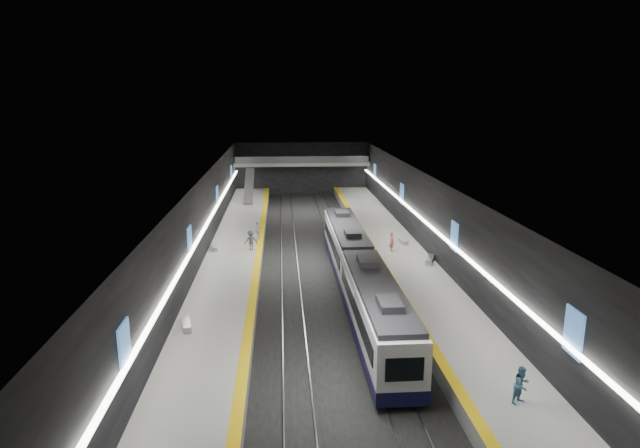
{
  "coord_description": "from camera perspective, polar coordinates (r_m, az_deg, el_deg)",
  "views": [
    {
      "loc": [
        -3.16,
        -46.39,
        14.94
      ],
      "look_at": [
        0.72,
        6.19,
        2.2
      ],
      "focal_mm": 30.0,
      "sensor_mm": 36.0,
      "label": 1
    }
  ],
  "objects": [
    {
      "name": "passenger_right_a",
      "position": [
        49.26,
        7.67,
        -1.9
      ],
      "size": [
        0.52,
        0.71,
        1.78
      ],
      "primitive_type": "imported",
      "rotation": [
        0.0,
        0.0,
        1.72
      ],
      "color": "#D5564F",
      "rests_on": "platform_right"
    },
    {
      "name": "train",
      "position": [
        40.01,
        4.15,
        -5.02
      ],
      "size": [
        2.69,
        30.04,
        3.6
      ],
      "color": "#0F0E35",
      "rests_on": "ground"
    },
    {
      "name": "escalator",
      "position": [
        73.51,
        -7.57,
        4.04
      ],
      "size": [
        1.2,
        7.5,
        3.92
      ],
      "primitive_type": "cube",
      "rotation": [
        0.44,
        0.0,
        0.0
      ],
      "color": "#99999E",
      "rests_on": "platform_left"
    },
    {
      "name": "passenger_left_a",
      "position": [
        53.04,
        -6.66,
        -0.71
      ],
      "size": [
        0.85,
        1.17,
        1.85
      ],
      "primitive_type": "imported",
      "rotation": [
        0.0,
        0.0,
        -1.99
      ],
      "color": "beige",
      "rests_on": "platform_left"
    },
    {
      "name": "tile_surface_left",
      "position": [
        48.63,
        -9.18,
        -3.24
      ],
      "size": [
        5.0,
        70.0,
        0.02
      ],
      "primitive_type": "cube",
      "color": "#9A9A95",
      "rests_on": "platform_left"
    },
    {
      "name": "passenger_right_b",
      "position": [
        27.35,
        20.72,
        -15.79
      ],
      "size": [
        1.12,
        1.04,
        1.84
      ],
      "primitive_type": "imported",
      "rotation": [
        0.0,
        0.0,
        0.49
      ],
      "color": "teal",
      "rests_on": "platform_right"
    },
    {
      "name": "platform_left",
      "position": [
        48.78,
        -9.15,
        -3.81
      ],
      "size": [
        5.0,
        70.0,
        1.0
      ],
      "primitive_type": "cube",
      "color": "slate",
      "rests_on": "ground"
    },
    {
      "name": "bench_right_far",
      "position": [
        52.19,
        8.88,
        -1.85
      ],
      "size": [
        0.68,
        1.64,
        0.39
      ],
      "primitive_type": "cube",
      "rotation": [
        0.0,
        0.0,
        0.15
      ],
      "color": "#99999E",
      "rests_on": "platform_right"
    },
    {
      "name": "rails",
      "position": [
        48.82,
        -0.31,
        -4.16
      ],
      "size": [
        6.52,
        70.0,
        0.12
      ],
      "color": "gray",
      "rests_on": "ground"
    },
    {
      "name": "bench_left_far",
      "position": [
        50.53,
        -11.23,
        -2.47
      ],
      "size": [
        0.77,
        1.66,
        0.39
      ],
      "primitive_type": "cube",
      "rotation": [
        0.0,
        0.0,
        0.21
      ],
      "color": "#99999E",
      "rests_on": "platform_left"
    },
    {
      "name": "cove_light_left",
      "position": [
        48.17,
        -12.03,
        -0.09
      ],
      "size": [
        0.25,
        68.6,
        0.12
      ],
      "primitive_type": "cube",
      "color": "white",
      "rests_on": "wall_left"
    },
    {
      "name": "wall_right",
      "position": [
        49.44,
        11.33,
        0.53
      ],
      "size": [
        0.04,
        70.0,
        8.0
      ],
      "primitive_type": "cube",
      "color": "black",
      "rests_on": "ground"
    },
    {
      "name": "wall_back",
      "position": [
        82.18,
        -1.99,
        5.93
      ],
      "size": [
        20.0,
        0.04,
        8.0
      ],
      "primitive_type": "cube",
      "color": "black",
      "rests_on": "ground"
    },
    {
      "name": "bench_left_near",
      "position": [
        34.29,
        -14.09,
        -10.44
      ],
      "size": [
        0.95,
        1.86,
        0.44
      ],
      "primitive_type": "cube",
      "rotation": [
        0.0,
        0.0,
        0.26
      ],
      "color": "#99999E",
      "rests_on": "platform_left"
    },
    {
      "name": "platform_right",
      "position": [
        49.74,
        8.36,
        -3.44
      ],
      "size": [
        5.0,
        70.0,
        1.0
      ],
      "primitive_type": "cube",
      "color": "slate",
      "rests_on": "ground"
    },
    {
      "name": "cove_light_right",
      "position": [
        49.44,
        11.09,
        0.3
      ],
      "size": [
        0.25,
        68.6,
        0.12
      ],
      "primitive_type": "cube",
      "color": "white",
      "rests_on": "wall_right"
    },
    {
      "name": "tile_surface_right",
      "position": [
        49.59,
        8.38,
        -2.88
      ],
      "size": [
        5.0,
        70.0,
        0.02
      ],
      "primitive_type": "cube",
      "color": "#9A9A95",
      "rests_on": "platform_right"
    },
    {
      "name": "wall_left",
      "position": [
        48.15,
        -12.27,
        0.14
      ],
      "size": [
        0.04,
        70.0,
        8.0
      ],
      "primitive_type": "cube",
      "color": "black",
      "rests_on": "ground"
    },
    {
      "name": "tactile_strip_right",
      "position": [
        49.16,
        5.87,
        -2.93
      ],
      "size": [
        0.6,
        70.0,
        0.02
      ],
      "primitive_type": "cube",
      "color": "yellow",
      "rests_on": "platform_right"
    },
    {
      "name": "bench_right_near",
      "position": [
        46.8,
        11.65,
        -3.73
      ],
      "size": [
        1.25,
        2.0,
        0.47
      ],
      "primitive_type": "cube",
      "rotation": [
        0.0,
        0.0,
        -0.4
      ],
      "color": "#99999E",
      "rests_on": "platform_right"
    },
    {
      "name": "mezzanine_bridge",
      "position": [
        79.99,
        -1.94,
        6.47
      ],
      "size": [
        20.0,
        3.0,
        1.5
      ],
      "color": "gray",
      "rests_on": "wall_left"
    },
    {
      "name": "ad_posters",
      "position": [
        48.63,
        -0.4,
        1.19
      ],
      "size": [
        19.94,
        53.5,
        2.2
      ],
      "color": "#467DD4",
      "rests_on": "wall_left"
    },
    {
      "name": "passenger_left_b",
      "position": [
        49.5,
        -7.39,
        -1.76
      ],
      "size": [
        1.34,
        0.99,
        1.87
      ],
      "primitive_type": "imported",
      "rotation": [
        0.0,
        0.0,
        3.41
      ],
      "color": "#3E3D44",
      "rests_on": "platform_left"
    },
    {
      "name": "tactile_strip_left",
      "position": [
        48.48,
        -6.58,
        -3.19
      ],
      "size": [
        0.6,
        70.0,
        0.02
      ],
      "primitive_type": "cube",
      "color": "yellow",
      "rests_on": "platform_left"
    },
    {
      "name": "ground",
      "position": [
        48.84,
        -0.31,
        -4.23
      ],
      "size": [
        70.0,
        70.0,
        0.0
      ],
      "primitive_type": "plane",
      "color": "black",
      "rests_on": "ground"
    },
    {
      "name": "ceiling",
      "position": [
        47.01,
        -0.32,
        5.1
      ],
      "size": [
        20.0,
        70.0,
        0.04
      ],
      "primitive_type": "cube",
      "rotation": [
        3.14,
        0.0,
        0.0
      ],
      "color": "beige",
      "rests_on": "wall_left"
    }
  ]
}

